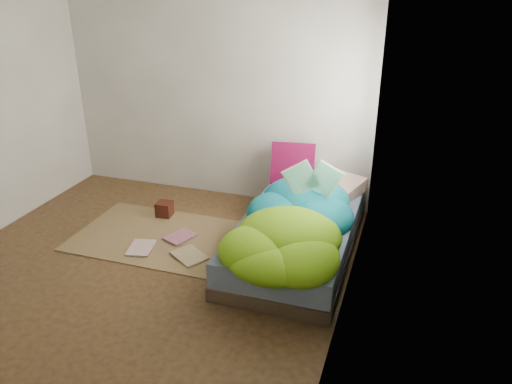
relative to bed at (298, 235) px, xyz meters
The scene contains 12 objects.
ground 1.43m from the bed, 149.45° to the right, with size 3.50×3.50×0.00m, color #402418.
room_walls 2.02m from the bed, 149.42° to the right, with size 3.54×3.54×2.62m.
bed is the anchor object (origin of this frame).
duvet 0.41m from the bed, 90.00° to the right, with size 0.96×1.84×0.34m, color #075972, non-canonical shape.
rug 1.39m from the bed, behind, with size 1.60×1.10×0.01m, color brown.
pillow_floral 0.81m from the bed, 75.79° to the left, with size 0.58×0.36×0.13m, color beige.
pillow_magenta 0.90m from the bed, 108.44° to the left, with size 0.44×0.14×0.44m, color #4E0518.
open_book 0.66m from the bed, 34.17° to the left, with size 0.43×0.09×0.26m, color #378B2D, non-canonical shape.
wooden_box 1.54m from the bed, behind, with size 0.16×0.16×0.16m, color #34100C.
floor_book_a 1.59m from the bed, 162.51° to the right, with size 0.22×0.30×0.02m, color silver.
floor_book_b 1.25m from the bed, behind, with size 0.21×0.29×0.03m, color #B96B85.
floor_book_c 1.12m from the bed, 150.92° to the right, with size 0.24×0.32×0.02m, color tan.
Camera 1 is at (2.12, -3.26, 2.41)m, focal length 35.00 mm.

